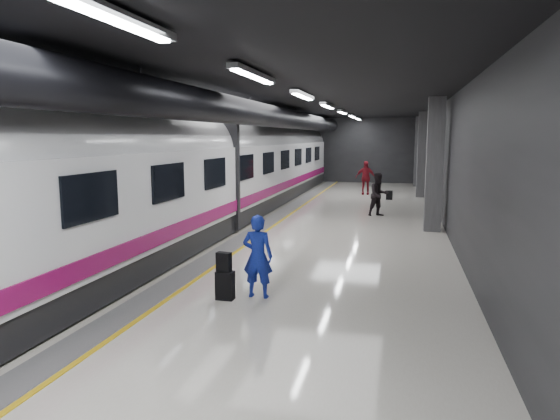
# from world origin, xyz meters

# --- Properties ---
(ground) EXTENTS (40.00, 40.00, 0.00)m
(ground) POSITION_xyz_m (0.00, 0.00, 0.00)
(ground) COLOR silver
(ground) RESTS_ON ground
(platform_hall) EXTENTS (10.02, 40.02, 4.51)m
(platform_hall) POSITION_xyz_m (-0.29, 0.96, 3.54)
(platform_hall) COLOR black
(platform_hall) RESTS_ON ground
(train) EXTENTS (3.05, 38.00, 4.05)m
(train) POSITION_xyz_m (-3.25, -0.00, 2.07)
(train) COLOR black
(train) RESTS_ON ground
(traveler_main) EXTENTS (0.62, 0.41, 1.68)m
(traveler_main) POSITION_xyz_m (0.74, -6.32, 0.84)
(traveler_main) COLOR #1827B9
(traveler_main) RESTS_ON ground
(suitcase_main) EXTENTS (0.35, 0.23, 0.57)m
(suitcase_main) POSITION_xyz_m (0.16, -6.62, 0.28)
(suitcase_main) COLOR black
(suitcase_main) RESTS_ON ground
(shoulder_bag) EXTENTS (0.30, 0.19, 0.38)m
(shoulder_bag) POSITION_xyz_m (0.14, -6.61, 0.76)
(shoulder_bag) COLOR black
(shoulder_bag) RESTS_ON suitcase_main
(traveler_far_a) EXTENTS (1.08, 1.02, 1.76)m
(traveler_far_a) POSITION_xyz_m (2.62, 4.76, 0.88)
(traveler_far_a) COLOR black
(traveler_far_a) RESTS_ON ground
(traveler_far_b) EXTENTS (1.12, 0.52, 1.86)m
(traveler_far_b) POSITION_xyz_m (1.54, 12.53, 0.93)
(traveler_far_b) COLOR maroon
(traveler_far_b) RESTS_ON ground
(suitcase_far) EXTENTS (0.33, 0.23, 0.46)m
(suitcase_far) POSITION_xyz_m (2.92, 10.39, 0.23)
(suitcase_far) COLOR black
(suitcase_far) RESTS_ON ground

